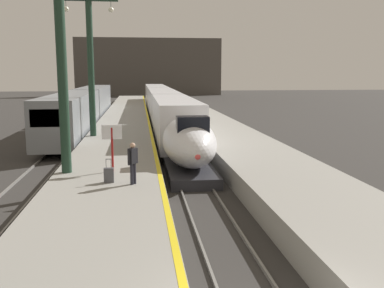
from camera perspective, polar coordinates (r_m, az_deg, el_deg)
The scene contains 15 objects.
platform_left at distance 32.53m, azimuth -9.40°, elevation 0.44°, with size 4.80×110.00×1.05m, color gray.
platform_right at distance 33.18m, azimuth 4.71°, elevation 0.70°, with size 4.80×110.00×1.05m, color gray.
platform_left_safety_stripe at distance 32.43m, azimuth -5.40°, elevation 1.44°, with size 0.20×107.80×0.01m, color yellow.
rail_main_left at distance 35.34m, azimuth -3.85°, elevation 0.48°, with size 0.08×110.00×0.12m, color slate.
rail_main_right at distance 35.45m, azimuth -1.43°, elevation 0.52°, with size 0.08×110.00×0.12m, color slate.
rail_secondary_left at distance 35.83m, azimuth -16.89°, elevation 0.22°, with size 0.08×110.00×0.12m, color slate.
rail_secondary_right at distance 35.60m, azimuth -14.51°, elevation 0.26°, with size 0.08×110.00×0.12m, color slate.
highspeed_train_main at distance 47.33m, azimuth -3.78°, elevation 5.02°, with size 2.92×57.20×3.60m.
regional_train_adjacent at distance 45.79m, azimuth -13.87°, elevation 4.85°, with size 2.85×36.60×3.80m.
station_column_mid at distance 19.94m, azimuth -16.90°, elevation 13.69°, with size 4.00×0.68×10.23m.
station_column_far at distance 31.46m, azimuth -13.21°, elevation 11.52°, with size 4.00×0.68×9.64m.
passenger_near_edge at distance 17.46m, azimuth -7.78°, elevation -2.09°, with size 0.41×0.46×1.69m.
rolling_suitcase at distance 18.05m, azimuth -10.86°, elevation -4.03°, with size 0.40×0.22×0.98m.
departure_info_board at distance 19.80m, azimuth -10.47°, elevation 0.70°, with size 0.90×0.10×2.12m.
terminus_back_wall at distance 109.41m, azimuth -5.68°, elevation 10.05°, with size 36.00×2.00×14.00m, color #4C4742.
Camera 1 is at (-2.62, -7.37, 5.46)m, focal length 40.61 mm.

